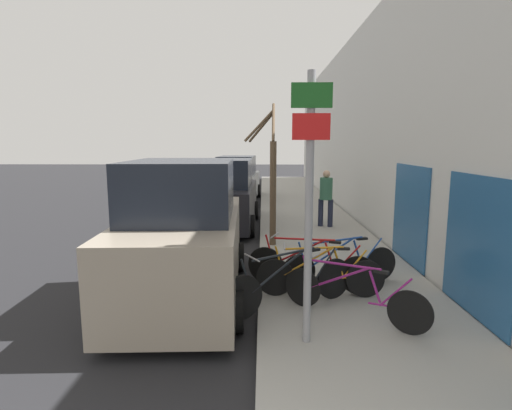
% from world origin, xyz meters
% --- Properties ---
extents(ground_plane, '(80.00, 80.00, 0.00)m').
position_xyz_m(ground_plane, '(0.00, 11.20, 0.00)').
color(ground_plane, black).
extents(sidewalk_curb, '(3.20, 32.00, 0.15)m').
position_xyz_m(sidewalk_curb, '(2.60, 14.00, 0.07)').
color(sidewalk_curb, '#9E9B93').
rests_on(sidewalk_curb, ground).
extents(building_facade, '(0.23, 32.00, 6.50)m').
position_xyz_m(building_facade, '(4.35, 13.92, 3.23)').
color(building_facade, silver).
rests_on(building_facade, ground).
extents(signpost, '(0.49, 0.12, 3.41)m').
position_xyz_m(signpost, '(1.64, 4.08, 2.03)').
color(signpost, '#939399').
rests_on(signpost, sidewalk_curb).
extents(bicycle_0, '(1.87, 1.30, 0.84)m').
position_xyz_m(bicycle_0, '(2.38, 4.77, 0.52)').
color(bicycle_0, black).
rests_on(bicycle_0, sidewalk_curb).
extents(bicycle_1, '(2.10, 1.22, 0.94)m').
position_xyz_m(bicycle_1, '(1.51, 5.12, 0.55)').
color(bicycle_1, black).
rests_on(bicycle_1, sidewalk_curb).
extents(bicycle_2, '(2.14, 0.44, 0.88)m').
position_xyz_m(bicycle_2, '(2.03, 5.64, 0.53)').
color(bicycle_2, black).
rests_on(bicycle_2, sidewalk_curb).
extents(bicycle_3, '(2.23, 0.85, 0.93)m').
position_xyz_m(bicycle_3, '(1.92, 6.00, 0.55)').
color(bicycle_3, black).
rests_on(bicycle_3, sidewalk_curb).
extents(bicycle_4, '(2.20, 0.80, 0.89)m').
position_xyz_m(bicycle_4, '(2.49, 6.18, 0.53)').
color(bicycle_4, black).
rests_on(bicycle_4, sidewalk_curb).
extents(parked_car_0, '(2.21, 4.57, 2.43)m').
position_xyz_m(parked_car_0, '(-0.29, 5.94, 1.09)').
color(parked_car_0, gray).
rests_on(parked_car_0, ground).
extents(parked_car_1, '(2.06, 4.47, 2.22)m').
position_xyz_m(parked_car_1, '(-0.11, 11.90, 1.01)').
color(parked_car_1, black).
rests_on(parked_car_1, ground).
extents(parked_car_2, '(2.18, 4.71, 2.13)m').
position_xyz_m(parked_car_2, '(-0.12, 17.83, 0.97)').
color(parked_car_2, '#B2B7BC').
rests_on(parked_car_2, ground).
extents(pedestrian_near, '(0.44, 0.39, 1.74)m').
position_xyz_m(pedestrian_near, '(3.02, 11.42, 1.16)').
color(pedestrian_near, '#1E2338').
rests_on(pedestrian_near, sidewalk_curb).
extents(street_tree, '(0.81, 1.87, 3.52)m').
position_xyz_m(street_tree, '(1.29, 9.10, 1.76)').
color(street_tree, brown).
rests_on(street_tree, sidewalk_curb).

